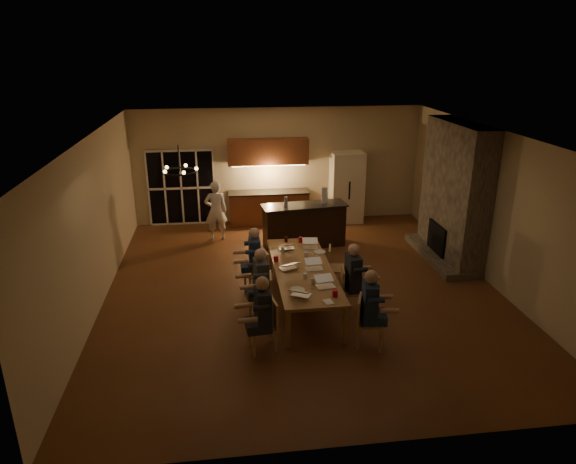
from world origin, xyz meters
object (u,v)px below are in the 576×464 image
at_px(chair_left_mid, 260,298).
at_px(can_cola, 286,239).
at_px(standing_person, 216,211).
at_px(plate_left, 297,290).
at_px(chair_right_near, 371,322).
at_px(plate_near, 325,279).
at_px(laptop_d, 314,264).
at_px(redcup_near, 335,293).
at_px(chair_right_far, 339,268).
at_px(person_right_near, 369,309).
at_px(plate_far, 320,252).
at_px(chandelier, 180,171).
at_px(laptop_c, 288,263).
at_px(redcup_far, 300,240).
at_px(refrigerator, 346,187).
at_px(person_left_far, 255,260).
at_px(redcup_mid, 276,259).
at_px(dining_table, 303,286).
at_px(laptop_f, 310,243).
at_px(person_left_near, 263,316).
at_px(laptop_b, 326,281).
at_px(laptop_e, 286,244).
at_px(mug_front, 305,276).
at_px(bar_bottle, 286,201).
at_px(bar_island, 304,225).
at_px(chair_left_far, 256,272).
at_px(person_left_mid, 261,284).
at_px(laptop_a, 302,289).
at_px(chair_right_mid, 353,290).
at_px(mug_mid, 306,255).
at_px(bar_blender, 324,195).
at_px(mug_back, 283,250).
at_px(can_silver, 313,281).
at_px(chair_left_near, 262,326).

xyz_separation_m(chair_left_mid, can_cola, (0.73, 1.94, 0.37)).
relative_size(standing_person, plate_left, 5.77).
distance_m(chair_right_near, plate_near, 1.29).
bearing_deg(laptop_d, redcup_near, -84.64).
distance_m(chair_right_far, person_right_near, 2.21).
height_order(can_cola, plate_left, can_cola).
bearing_deg(plate_far, chandelier, -161.69).
xyz_separation_m(laptop_c, plate_far, (0.75, 0.71, -0.10)).
distance_m(chair_left_mid, redcup_far, 2.18).
xyz_separation_m(refrigerator, person_left_far, (-2.88, -4.14, -0.31)).
bearing_deg(chair_left_mid, chair_right_near, 60.85).
relative_size(refrigerator, chair_right_far, 2.25).
bearing_deg(redcup_mid, dining_table, -39.31).
distance_m(laptop_f, plate_near, 1.54).
distance_m(person_left_near, laptop_b, 1.42).
relative_size(laptop_e, mug_front, 3.20).
distance_m(refrigerator, bar_bottle, 2.68).
distance_m(chair_right_near, person_left_far, 2.91).
relative_size(mug_front, can_cola, 0.83).
height_order(chair_right_near, laptop_e, laptop_e).
bearing_deg(bar_island, person_left_far, -127.06).
bearing_deg(can_cola, plate_far, -47.87).
relative_size(chair_left_far, mug_front, 8.90).
distance_m(person_left_mid, mug_front, 0.82).
bearing_deg(plate_near, person_left_near, -138.33).
height_order(person_left_near, bar_bottle, person_left_near).
bearing_deg(laptop_a, laptop_d, -80.77).
height_order(chair_left_mid, standing_person, standing_person).
xyz_separation_m(chair_right_mid, mug_mid, (-0.74, 0.98, 0.36)).
relative_size(chair_right_far, laptop_c, 2.78).
distance_m(person_left_near, bar_blender, 5.16).
xyz_separation_m(person_left_near, mug_back, (0.61, 2.48, 0.11)).
relative_size(dining_table, chair_right_near, 3.61).
height_order(laptop_c, can_silver, laptop_c).
distance_m(bar_island, chair_right_mid, 3.50).
bearing_deg(dining_table, chair_left_near, -120.89).
xyz_separation_m(person_left_far, redcup_mid, (0.41, -0.25, 0.12)).
relative_size(person_left_mid, plate_left, 5.07).
bearing_deg(chair_right_far, bar_island, 20.75).
bearing_deg(can_silver, can_cola, 95.65).
relative_size(chair_right_far, redcup_far, 7.42).
bearing_deg(person_right_near, mug_back, 32.14).
height_order(person_left_near, redcup_mid, person_left_near).
bearing_deg(laptop_b, chair_left_mid, 155.80).
height_order(refrigerator, can_silver, refrigerator).
distance_m(chair_right_far, laptop_b, 1.60).
bearing_deg(mug_back, person_left_mid, -112.80).
relative_size(dining_table, person_left_far, 2.33).
bearing_deg(chair_left_far, laptop_b, 25.32).
height_order(refrigerator, laptop_c, refrigerator).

